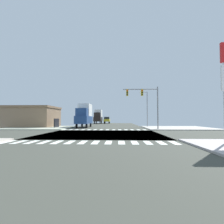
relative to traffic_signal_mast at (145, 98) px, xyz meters
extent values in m
cube|color=#3F4139|center=(-6.23, -7.07, -5.11)|extent=(14.00, 90.00, 0.05)
cube|color=#3F4139|center=(-6.23, -7.07, -5.11)|extent=(90.00, 12.00, 0.05)
cube|color=#B2ADA3|center=(6.77, 4.93, -5.01)|extent=(12.00, 12.00, 0.14)
cube|color=#AEB49D|center=(-19.23, 4.93, -5.01)|extent=(12.00, 12.00, 0.14)
cube|color=white|center=(-12.98, -14.37, -5.08)|extent=(0.50, 2.00, 0.01)
cube|color=white|center=(-11.98, -14.37, -5.08)|extent=(0.50, 2.00, 0.01)
cube|color=white|center=(-10.98, -14.37, -5.08)|extent=(0.50, 2.00, 0.01)
cube|color=white|center=(-9.98, -14.37, -5.08)|extent=(0.50, 2.00, 0.01)
cube|color=white|center=(-8.98, -14.37, -5.08)|extent=(0.50, 2.00, 0.01)
cube|color=white|center=(-7.98, -14.37, -5.08)|extent=(0.50, 2.00, 0.01)
cube|color=white|center=(-6.98, -14.37, -5.08)|extent=(0.50, 2.00, 0.01)
cube|color=white|center=(-5.98, -14.37, -5.08)|extent=(0.50, 2.00, 0.01)
cube|color=white|center=(-4.98, -14.37, -5.08)|extent=(0.50, 2.00, 0.01)
cube|color=white|center=(-3.98, -14.37, -5.08)|extent=(0.50, 2.00, 0.01)
cube|color=white|center=(-2.98, -14.37, -5.08)|extent=(0.50, 2.00, 0.01)
cube|color=white|center=(-1.98, -14.37, -5.08)|extent=(0.50, 2.00, 0.01)
cube|color=white|center=(-0.98, -14.37, -5.08)|extent=(0.50, 2.00, 0.01)
cube|color=white|center=(0.02, -14.37, -5.08)|extent=(0.50, 2.00, 0.01)
cube|color=white|center=(-12.98, 0.23, -5.08)|extent=(0.50, 2.00, 0.01)
cube|color=white|center=(-11.98, 0.23, -5.08)|extent=(0.50, 2.00, 0.01)
cube|color=white|center=(-10.98, 0.23, -5.08)|extent=(0.50, 2.00, 0.01)
cube|color=white|center=(-9.98, 0.23, -5.08)|extent=(0.50, 2.00, 0.01)
cube|color=white|center=(-8.98, 0.23, -5.08)|extent=(0.50, 2.00, 0.01)
cube|color=white|center=(-7.98, 0.23, -5.08)|extent=(0.50, 2.00, 0.01)
cube|color=white|center=(-6.98, 0.23, -5.08)|extent=(0.50, 2.00, 0.01)
cube|color=white|center=(-5.98, 0.23, -5.08)|extent=(0.50, 2.00, 0.01)
cube|color=white|center=(-4.98, 0.23, -5.08)|extent=(0.50, 2.00, 0.01)
cube|color=white|center=(-3.98, 0.23, -5.08)|extent=(0.50, 2.00, 0.01)
cube|color=white|center=(-2.98, 0.23, -5.08)|extent=(0.50, 2.00, 0.01)
cube|color=white|center=(-1.98, 0.23, -5.08)|extent=(0.50, 2.00, 0.01)
cube|color=white|center=(-0.98, 0.23, -5.08)|extent=(0.50, 2.00, 0.01)
cube|color=white|center=(0.02, 0.23, -5.08)|extent=(0.50, 2.00, 0.01)
cylinder|color=gray|center=(2.09, 0.02, -1.61)|extent=(0.20, 0.20, 6.94)
cylinder|color=gray|center=(-0.67, 0.02, 1.46)|extent=(5.53, 0.14, 0.14)
cube|color=yellow|center=(-0.40, 0.02, 0.91)|extent=(0.32, 0.40, 1.00)
sphere|color=red|center=(-0.40, -0.22, 1.22)|extent=(0.22, 0.22, 0.22)
sphere|color=black|center=(-0.40, -0.22, 0.91)|extent=(0.22, 0.22, 0.22)
sphere|color=black|center=(-0.40, -0.22, 0.60)|extent=(0.22, 0.22, 0.22)
cube|color=yellow|center=(-2.77, 0.02, 0.91)|extent=(0.32, 0.40, 1.00)
sphere|color=red|center=(-2.77, -0.22, 1.22)|extent=(0.22, 0.22, 0.22)
sphere|color=black|center=(-2.77, -0.22, 0.91)|extent=(0.22, 0.22, 0.22)
sphere|color=black|center=(-2.77, -0.22, 0.60)|extent=(0.22, 0.22, 0.22)
cylinder|color=silver|center=(3.07, -15.62, -1.53)|extent=(0.18, 0.18, 7.10)
cylinder|color=gray|center=(1.99, 9.39, -1.30)|extent=(0.16, 0.16, 7.57)
cylinder|color=gray|center=(1.29, 9.39, 2.38)|extent=(1.40, 0.10, 0.10)
ellipsoid|color=silver|center=(0.59, 9.39, 2.33)|extent=(0.60, 0.32, 0.20)
cube|color=#84694E|center=(-25.49, 8.07, -3.11)|extent=(15.69, 7.94, 3.94)
cube|color=brown|center=(-25.49, 8.07, -0.94)|extent=(15.99, 8.24, 0.40)
cube|color=black|center=(-16.15, 5.10, -4.18)|extent=(0.24, 2.20, 1.80)
cylinder|color=black|center=(-7.43, 31.22, -4.71)|extent=(0.26, 0.74, 0.74)
cylinder|color=black|center=(-9.03, 31.22, -4.71)|extent=(0.26, 0.74, 0.74)
cylinder|color=black|center=(-7.43, 34.69, -4.71)|extent=(0.26, 0.74, 0.74)
cylinder|color=black|center=(-9.03, 34.69, -4.71)|extent=(0.26, 0.74, 0.74)
cube|color=gold|center=(-8.23, 32.95, -3.91)|extent=(2.00, 5.10, 0.86)
cube|color=black|center=(-8.23, 32.06, -3.11)|extent=(1.76, 1.78, 0.75)
cylinder|color=black|center=(-10.27, 4.91, -4.68)|extent=(0.26, 0.80, 0.80)
cylinder|color=black|center=(-12.19, 4.91, -4.68)|extent=(0.26, 0.80, 0.80)
cylinder|color=black|center=(-10.27, 9.81, -4.68)|extent=(0.26, 0.80, 0.80)
cylinder|color=black|center=(-12.19, 9.81, -4.68)|extent=(0.26, 0.80, 0.80)
cube|color=navy|center=(-11.23, 7.36, -3.54)|extent=(2.40, 7.20, 1.49)
cube|color=white|center=(-11.23, 8.44, -1.51)|extent=(2.30, 4.18, 2.56)
cube|color=navy|center=(-11.23, 5.20, -2.05)|extent=(2.11, 2.02, 1.49)
cylinder|color=black|center=(-10.27, 29.34, -4.68)|extent=(0.26, 0.80, 0.80)
cylinder|color=black|center=(-12.19, 29.34, -4.68)|extent=(0.26, 0.80, 0.80)
cylinder|color=black|center=(-10.27, 34.23, -4.68)|extent=(0.26, 0.80, 0.80)
cylinder|color=black|center=(-12.19, 34.23, -4.68)|extent=(0.26, 0.80, 0.80)
cube|color=black|center=(-11.23, 31.79, -3.54)|extent=(2.40, 7.20, 1.49)
cube|color=white|center=(-11.23, 32.87, -1.51)|extent=(2.30, 4.18, 2.56)
cube|color=black|center=(-11.23, 29.63, -2.05)|extent=(2.11, 2.02, 1.49)
camera|label=1|loc=(-4.23, -27.61, -3.22)|focal=27.53mm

